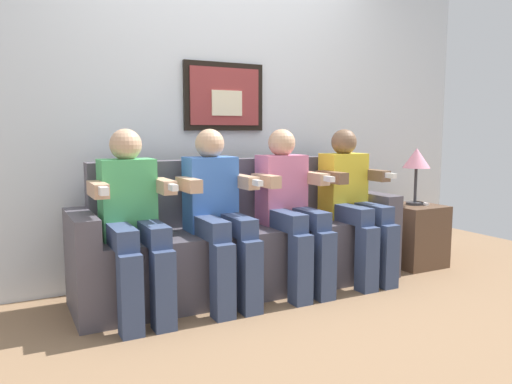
% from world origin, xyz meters
% --- Properties ---
extents(ground_plane, '(6.11, 6.11, 0.00)m').
position_xyz_m(ground_plane, '(0.00, 0.00, 0.00)').
color(ground_plane, '#8C6B4C').
extents(back_wall_assembly, '(4.70, 0.10, 2.60)m').
position_xyz_m(back_wall_assembly, '(0.00, 0.76, 1.30)').
color(back_wall_assembly, silver).
rests_on(back_wall_assembly, ground_plane).
extents(couch, '(2.30, 0.58, 0.90)m').
position_xyz_m(couch, '(0.00, 0.33, 0.31)').
color(couch, '#514C56').
rests_on(couch, ground_plane).
extents(person_leftmost, '(0.46, 0.56, 1.11)m').
position_xyz_m(person_leftmost, '(-0.81, 0.16, 0.61)').
color(person_leftmost, '#4CB266').
rests_on(person_leftmost, ground_plane).
extents(person_left_center, '(0.46, 0.56, 1.11)m').
position_xyz_m(person_left_center, '(-0.27, 0.16, 0.61)').
color(person_left_center, '#3F72CC').
rests_on(person_left_center, ground_plane).
extents(person_right_center, '(0.46, 0.56, 1.11)m').
position_xyz_m(person_right_center, '(0.27, 0.16, 0.61)').
color(person_right_center, pink).
rests_on(person_right_center, ground_plane).
extents(person_rightmost, '(0.46, 0.56, 1.11)m').
position_xyz_m(person_rightmost, '(0.81, 0.16, 0.61)').
color(person_rightmost, yellow).
rests_on(person_rightmost, ground_plane).
extents(side_table_right, '(0.40, 0.40, 0.50)m').
position_xyz_m(side_table_right, '(1.50, 0.22, 0.25)').
color(side_table_right, brown).
rests_on(side_table_right, ground_plane).
extents(table_lamp, '(0.22, 0.22, 0.46)m').
position_xyz_m(table_lamp, '(1.51, 0.24, 0.86)').
color(table_lamp, '#333338').
rests_on(table_lamp, side_table_right).
extents(spare_remote_on_table, '(0.04, 0.13, 0.02)m').
position_xyz_m(spare_remote_on_table, '(1.56, 0.22, 0.51)').
color(spare_remote_on_table, white).
rests_on(spare_remote_on_table, side_table_right).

